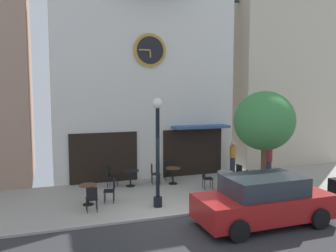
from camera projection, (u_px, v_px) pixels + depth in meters
ground_plane at (182, 220)px, 11.48m from camera, size 24.13×11.19×0.13m
clock_building at (143, 59)px, 17.38m from camera, size 8.86×3.49×11.20m
neighbor_building_right at (278, 61)px, 20.80m from camera, size 6.23×3.71×11.92m
street_lamp at (158, 152)px, 12.53m from camera, size 0.36×0.36×3.94m
street_tree at (265, 121)px, 13.64m from camera, size 2.44×2.20×4.20m
cafe_table_leftmost at (88, 191)px, 12.89m from camera, size 0.67×0.67×0.76m
cafe_table_near_curb at (130, 175)px, 15.41m from camera, size 0.75×0.75×0.72m
cafe_table_rightmost at (173, 173)px, 15.81m from camera, size 0.68×0.68×0.74m
cafe_table_near_door at (225, 177)px, 15.13m from camera, size 0.68×0.68×0.73m
cafe_chair_under_awning at (111, 189)px, 13.16m from camera, size 0.49×0.49×0.90m
cafe_chair_facing_wall at (154, 172)px, 15.84m from camera, size 0.47×0.47×0.90m
cafe_chair_corner at (111, 175)px, 15.32m from camera, size 0.54×0.54×0.90m
cafe_chair_curbside at (206, 177)px, 15.01m from camera, size 0.47×0.47×0.90m
cafe_chair_facing_street at (237, 173)px, 15.67m from camera, size 0.46×0.46×0.90m
cafe_chair_mid_row at (168, 169)px, 16.58m from camera, size 0.46×0.46×0.90m
cafe_chair_outer at (92, 197)px, 12.11m from camera, size 0.41×0.41×0.90m
cafe_chair_near_lamp at (244, 179)px, 14.62m from camera, size 0.57×0.57×0.90m
pedestrian_maroon at (269, 161)px, 16.75m from camera, size 0.40×0.40×1.67m
pedestrian_orange at (233, 157)px, 17.67m from camera, size 0.33×0.33×1.67m
parked_car_red at (263, 201)px, 11.00m from camera, size 4.33×2.07×1.55m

